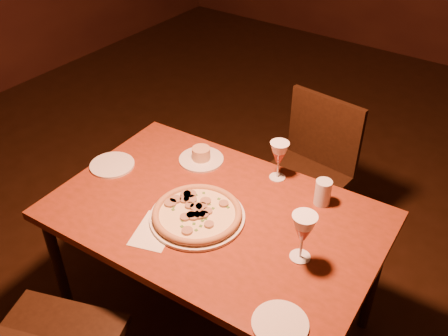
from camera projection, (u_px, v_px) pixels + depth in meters
The scene contains 11 objects.
floor at pixel (250, 335), 2.27m from camera, with size 7.00×7.00×0.00m, color black.
dining_table at pixel (215, 223), 1.96m from camera, with size 1.30×0.87×0.68m.
chair_far at pixel (308, 169), 2.51m from camera, with size 0.43×0.43×0.82m.
pizza_plate at pixel (197, 214), 1.89m from camera, with size 0.36×0.36×0.04m.
ramekin_saucer at pixel (201, 156), 2.20m from camera, with size 0.20×0.20×0.06m.
wine_glass_far at pixel (279, 161), 2.06m from camera, with size 0.08×0.08×0.18m, color #A54D44, non-canonical shape.
wine_glass_right at pixel (302, 237), 1.68m from camera, with size 0.09×0.09×0.19m, color #A54D44, non-canonical shape.
water_tumbler at pixel (323, 192), 1.94m from camera, with size 0.06×0.06×0.11m, color silver.
side_plate_left at pixel (112, 165), 2.17m from camera, with size 0.19×0.19×0.01m, color white.
side_plate_near at pixel (280, 324), 1.51m from camera, with size 0.18×0.18×0.01m, color white.
menu_card at pixel (155, 231), 1.84m from camera, with size 0.13×0.20×0.00m, color white.
Camera 1 is at (0.70, -1.19, 1.95)m, focal length 40.00 mm.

